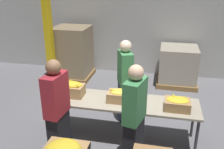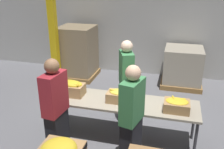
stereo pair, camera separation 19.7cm
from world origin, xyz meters
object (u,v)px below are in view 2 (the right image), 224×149
at_px(volunteer_1, 56,110).
at_px(volunteer_2, 132,119).
at_px(banana_box_1, 119,96).
at_px(volunteer_0, 126,82).
at_px(banana_box_2, 177,105).
at_px(pallet_stack_1, 183,67).
at_px(sorting_table, 122,104).
at_px(support_pillar, 52,13).
at_px(pallet_stack_0, 78,53).
at_px(banana_box_0, 72,88).

height_order(volunteer_1, volunteer_2, volunteer_1).
xyz_separation_m(banana_box_1, volunteer_0, (-0.02, 0.69, -0.03)).
bearing_deg(banana_box_2, banana_box_1, 175.65).
relative_size(banana_box_1, volunteer_1, 0.25).
relative_size(volunteer_0, pallet_stack_1, 1.58).
height_order(banana_box_1, volunteer_2, volunteer_2).
bearing_deg(volunteer_0, banana_box_2, 31.51).
relative_size(sorting_table, volunteer_2, 1.58).
height_order(sorting_table, volunteer_2, volunteer_2).
bearing_deg(support_pillar, volunteer_1, -63.09).
bearing_deg(pallet_stack_0, volunteer_2, -56.28).
distance_m(volunteer_1, pallet_stack_1, 4.21).
bearing_deg(sorting_table, banana_box_0, 178.78).
bearing_deg(pallet_stack_0, sorting_table, -54.36).
height_order(volunteer_2, pallet_stack_0, volunteer_2).
bearing_deg(volunteer_1, banana_box_1, -44.72).
distance_m(volunteer_0, volunteer_1, 1.66).
distance_m(banana_box_0, volunteer_2, 1.44).
bearing_deg(banana_box_0, banana_box_1, -2.36).
xyz_separation_m(banana_box_1, banana_box_2, (1.00, -0.08, -0.01)).
bearing_deg(volunteer_1, banana_box_0, 8.66).
xyz_separation_m(banana_box_2, volunteer_1, (-1.89, -0.65, -0.02)).
height_order(banana_box_2, support_pillar, support_pillar).
height_order(banana_box_1, banana_box_2, banana_box_1).
relative_size(sorting_table, banana_box_1, 6.21).
distance_m(sorting_table, support_pillar, 3.45).
xyz_separation_m(sorting_table, pallet_stack_0, (-2.00, 2.79, 0.03)).
height_order(banana_box_0, pallet_stack_1, pallet_stack_1).
bearing_deg(banana_box_0, support_pillar, 123.99).
bearing_deg(pallet_stack_0, volunteer_0, -47.61).
height_order(volunteer_1, pallet_stack_1, volunteer_1).
distance_m(banana_box_1, pallet_stack_0, 3.42).
bearing_deg(sorting_table, banana_box_2, -5.58).
relative_size(banana_box_0, banana_box_2, 1.05).
height_order(volunteer_0, pallet_stack_1, volunteer_0).
bearing_deg(pallet_stack_1, volunteer_2, -102.36).
distance_m(banana_box_0, support_pillar, 2.77).
bearing_deg(volunteer_0, banana_box_0, -75.95).
height_order(sorting_table, volunteer_1, volunteer_1).
relative_size(sorting_table, volunteer_0, 1.56).
height_order(volunteer_0, volunteer_2, volunteer_0).
relative_size(banana_box_1, volunteer_0, 0.25).
height_order(banana_box_0, banana_box_1, banana_box_0).
relative_size(volunteer_1, volunteer_2, 1.01).
bearing_deg(banana_box_1, volunteer_2, -61.63).
bearing_deg(volunteer_0, pallet_stack_1, 131.26).
xyz_separation_m(banana_box_1, pallet_stack_0, (-1.95, 2.80, -0.14)).
bearing_deg(sorting_table, banana_box_1, -159.06).
bearing_deg(banana_box_0, volunteer_0, 35.84).
distance_m(volunteer_2, pallet_stack_1, 3.70).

